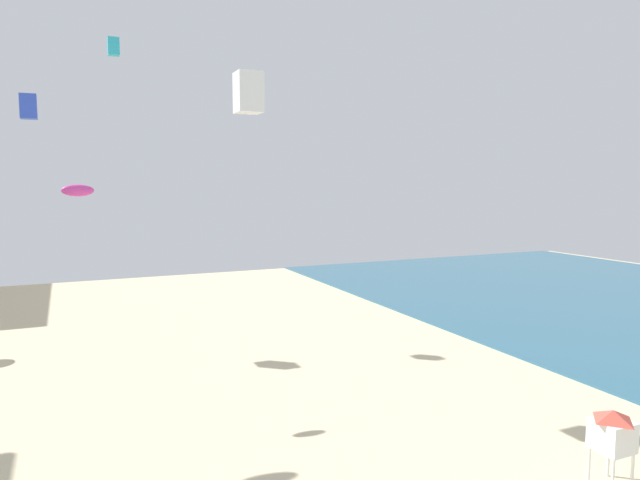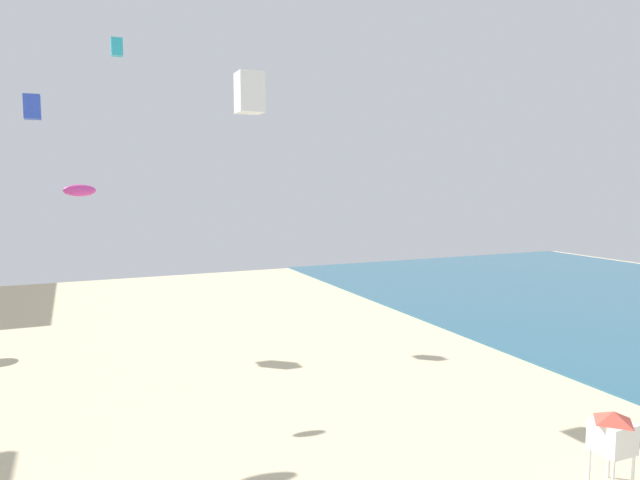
% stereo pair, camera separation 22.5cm
% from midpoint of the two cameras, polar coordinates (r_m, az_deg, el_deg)
% --- Properties ---
extents(lifeguard_stand, '(1.10, 1.10, 2.55)m').
position_cam_midpoint_polar(lifeguard_stand, '(21.63, 26.92, -16.69)').
color(lifeguard_stand, white).
rests_on(lifeguard_stand, ground).
extents(kite_cyan_box, '(0.69, 0.69, 1.08)m').
position_cam_midpoint_polar(kite_cyan_box, '(39.89, -20.12, 17.71)').
color(kite_cyan_box, '#2DB7CC').
extents(kite_magenta_parafoil, '(1.31, 0.36, 0.51)m').
position_cam_midpoint_polar(kite_magenta_parafoil, '(26.48, -23.29, 4.57)').
color(kite_magenta_parafoil, '#DB3D9E').
extents(kite_blue_box, '(0.92, 0.92, 1.44)m').
position_cam_midpoint_polar(kite_blue_box, '(38.65, -27.30, 11.78)').
color(kite_blue_box, blue).
extents(kite_white_box, '(1.11, 1.11, 1.75)m').
position_cam_midpoint_polar(kite_white_box, '(25.84, -7.42, 14.41)').
color(kite_white_box, white).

